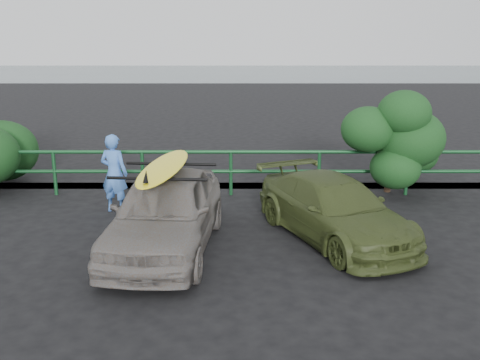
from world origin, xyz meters
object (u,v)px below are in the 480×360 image
object	(u,v)px
man	(114,173)
surfboard	(164,167)
sedan	(166,211)
guardrail	(187,173)
olive_vehicle	(334,209)

from	to	relation	value
man	surfboard	distance (m)	2.54
sedan	man	distance (m)	2.47
sedan	surfboard	xyz separation A→B (m)	(0.00, 0.00, 0.76)
sedan	man	bearing A→B (deg)	127.31
guardrail	sedan	world-z (taller)	sedan
man	surfboard	world-z (taller)	man
guardrail	sedan	bearing A→B (deg)	-90.44
guardrail	olive_vehicle	size ratio (longest dim) A/B	3.76
sedan	surfboard	bearing A→B (deg)	94.87
olive_vehicle	man	distance (m)	4.50
olive_vehicle	man	xyz separation A→B (m)	(-4.21, 1.57, 0.27)
guardrail	olive_vehicle	xyz separation A→B (m)	(2.86, -2.81, 0.02)
guardrail	olive_vehicle	distance (m)	4.01
guardrail	sedan	size ratio (longest dim) A/B	3.59
sedan	olive_vehicle	bearing A→B (deg)	14.87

